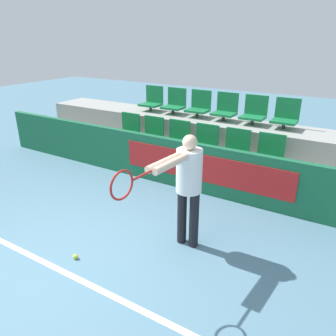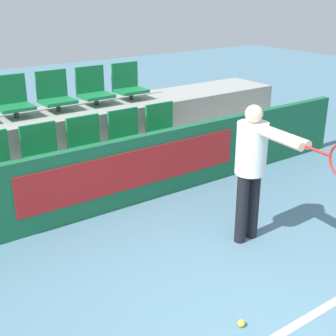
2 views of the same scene
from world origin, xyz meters
name	(u,v)px [view 1 (image 1 of 2)]	position (x,y,z in m)	size (l,w,h in m)	color
ground_plane	(44,277)	(0.00, 0.00, 0.00)	(30.00, 30.00, 0.00)	slate
court_baseline	(56,268)	(0.00, 0.19, 0.00)	(6.09, 0.08, 0.01)	white
barrier_wall	(174,163)	(0.02, 3.12, 0.47)	(9.26, 0.14, 0.94)	#19603D
bleacher_tier_front	(187,164)	(0.00, 3.71, 0.25)	(8.86, 1.01, 0.49)	#9E9E99
bleacher_tier_middle	(208,140)	(0.00, 4.72, 0.49)	(8.86, 1.01, 0.98)	#9E9E99
stadium_chair_0	(128,129)	(-1.62, 3.84, 0.74)	(0.49, 0.42, 0.60)	#333333
stadium_chair_1	(152,133)	(-0.97, 3.84, 0.74)	(0.49, 0.42, 0.60)	#333333
stadium_chair_2	(177,137)	(-0.32, 3.84, 0.74)	(0.49, 0.42, 0.60)	#333333
stadium_chair_3	(205,142)	(0.32, 3.84, 0.74)	(0.49, 0.42, 0.60)	#333333
stadium_chair_4	(235,147)	(0.97, 3.84, 0.74)	(0.49, 0.42, 0.60)	#333333
stadium_chair_5	(269,153)	(1.62, 3.84, 0.74)	(0.49, 0.42, 0.60)	#333333
stadium_chair_6	(152,100)	(-1.62, 4.85, 1.23)	(0.49, 0.42, 0.60)	#333333
stadium_chair_7	(175,103)	(-0.97, 4.85, 1.23)	(0.49, 0.42, 0.60)	#333333
stadium_chair_8	(199,106)	(-0.32, 4.85, 1.23)	(0.49, 0.42, 0.60)	#333333
stadium_chair_9	(225,109)	(0.32, 4.85, 1.23)	(0.49, 0.42, 0.60)	#333333
stadium_chair_10	(254,112)	(0.97, 4.85, 1.23)	(0.49, 0.42, 0.60)	#333333
stadium_chair_11	(286,116)	(1.62, 4.85, 1.23)	(0.49, 0.42, 0.60)	#333333
tennis_player	(186,181)	(1.16, 1.47, 1.00)	(0.34, 1.54, 1.60)	black
tennis_ball	(75,257)	(0.06, 0.46, 0.03)	(0.07, 0.07, 0.07)	#CCDB33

